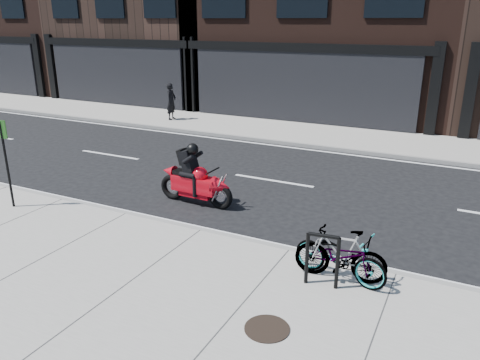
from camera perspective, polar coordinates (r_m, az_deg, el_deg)
The scene contains 10 objects.
ground at distance 11.61m, azimuth 0.25°, elevation -2.98°, with size 120.00×120.00×0.00m, color black.
sidewalk_near at distance 7.92m, azimuth -16.59°, elevation -14.57°, with size 60.00×6.00×0.13m, color gray.
sidewalk_far at distance 18.55m, azimuth 11.00°, elevation 5.28°, with size 60.00×3.50×0.13m, color gray.
bike_rack at distance 7.86m, azimuth 10.00°, elevation -9.06°, with size 0.56×0.13×0.95m.
bicycle_front at distance 8.17m, azimuth 12.10°, elevation -9.01°, with size 0.58×1.67×0.87m, color gray.
bicycle_rear at distance 8.15m, azimuth 12.17°, elevation -8.82°, with size 0.44×1.56×0.94m, color gray.
motorcycle at distance 11.45m, azimuth -5.10°, elevation -0.03°, with size 2.07×0.48×1.55m.
pedestrian at distance 21.10m, azimuth -8.38°, elevation 9.46°, with size 0.58×0.38×1.60m, color black.
manhole_cover at distance 7.06m, azimuth 3.31°, elevation -17.62°, with size 0.66×0.66×0.01m, color black.
sign_post at distance 12.02m, azimuth -26.69°, elevation 2.61°, with size 0.28×0.08×2.08m.
Camera 1 is at (4.78, -9.65, 4.34)m, focal length 35.00 mm.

